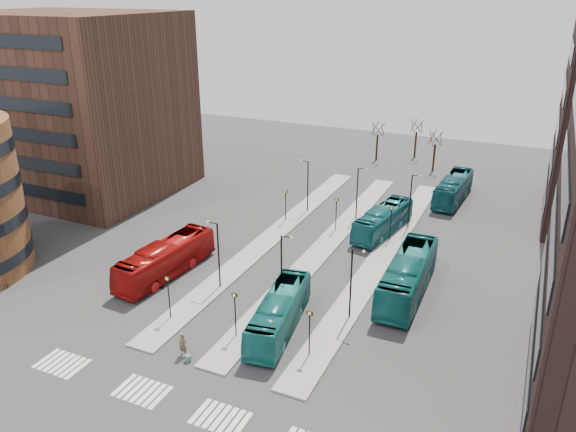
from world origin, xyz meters
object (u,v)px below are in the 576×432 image
at_px(teal_bus_c, 408,275).
at_px(red_bus, 166,259).
at_px(bicycle_far, 0,284).
at_px(teal_bus_b, 383,220).
at_px(teal_bus_a, 279,313).
at_px(traveller, 183,345).
at_px(commuter_b, 283,307).
at_px(commuter_c, 281,290).
at_px(teal_bus_d, 453,189).
at_px(commuter_a, 159,279).
at_px(suitcase, 188,358).

bearing_deg(teal_bus_c, red_bus, -165.33).
relative_size(red_bus, teal_bus_c, 0.92).
distance_m(red_bus, bicycle_far, 14.45).
bearing_deg(teal_bus_b, teal_bus_a, -86.65).
bearing_deg(traveller, commuter_b, 62.09).
xyz_separation_m(commuter_b, commuter_c, (-1.42, 2.69, -0.19)).
distance_m(teal_bus_d, commuter_c, 31.70).
bearing_deg(teal_bus_b, commuter_a, -117.09).
height_order(teal_bus_d, commuter_a, teal_bus_d).
height_order(teal_bus_a, traveller, teal_bus_a).
distance_m(red_bus, teal_bus_b, 23.45).
relative_size(suitcase, teal_bus_a, 0.05).
height_order(suitcase, teal_bus_d, teal_bus_d).
bearing_deg(commuter_a, suitcase, 130.89).
height_order(commuter_a, commuter_b, commuter_b).
bearing_deg(suitcase, bicycle_far, -160.36).
relative_size(teal_bus_a, traveller, 5.67).
xyz_separation_m(suitcase, red_bus, (-9.11, 10.13, 1.35)).
relative_size(teal_bus_c, commuter_c, 8.33).
height_order(teal_bus_c, bicycle_far, teal_bus_c).
bearing_deg(red_bus, commuter_a, -64.72).
relative_size(teal_bus_c, bicycle_far, 8.22).
distance_m(teal_bus_a, teal_bus_b, 21.43).
relative_size(suitcase, commuter_a, 0.30).
distance_m(teal_bus_d, traveller, 42.41).
bearing_deg(commuter_c, commuter_a, -33.68).
xyz_separation_m(suitcase, teal_bus_d, (11.61, 41.02, 1.30)).
relative_size(red_bus, commuter_a, 6.90).
height_order(teal_bus_d, commuter_b, teal_bus_d).
height_order(red_bus, teal_bus_c, teal_bus_c).
xyz_separation_m(teal_bus_a, commuter_b, (-0.46, 1.64, -0.53)).
height_order(teal_bus_b, commuter_c, teal_bus_b).
relative_size(commuter_b, bicycle_far, 1.23).
height_order(traveller, commuter_a, traveller).
distance_m(teal_bus_c, commuter_b, 11.41).
relative_size(suitcase, bicycle_far, 0.33).
distance_m(red_bus, teal_bus_d, 37.20).
bearing_deg(suitcase, teal_bus_b, 101.92).
xyz_separation_m(traveller, commuter_b, (4.34, 7.62, 0.01)).
xyz_separation_m(commuter_a, bicycle_far, (-12.70, -5.92, -0.43)).
distance_m(suitcase, teal_bus_b, 28.47).
height_order(traveller, bicycle_far, traveller).
bearing_deg(commuter_b, teal_bus_b, -27.05).
bearing_deg(commuter_a, traveller, 130.13).
height_order(teal_bus_d, bicycle_far, teal_bus_d).
xyz_separation_m(red_bus, traveller, (8.47, -9.71, -0.68)).
distance_m(teal_bus_d, commuter_a, 38.66).
height_order(teal_bus_a, teal_bus_b, teal_bus_b).
relative_size(commuter_a, bicycle_far, 1.10).
distance_m(teal_bus_d, commuter_b, 33.92).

